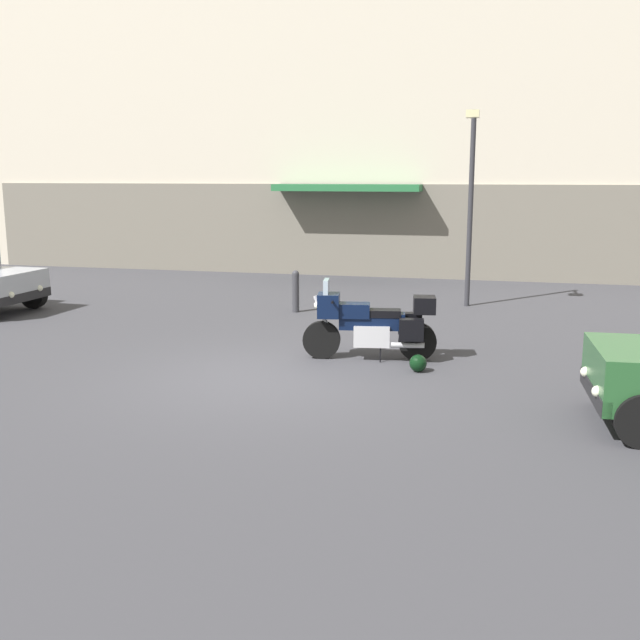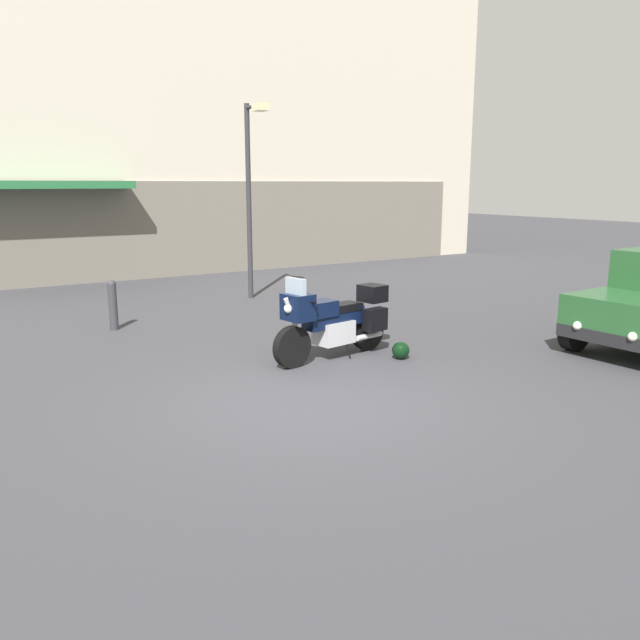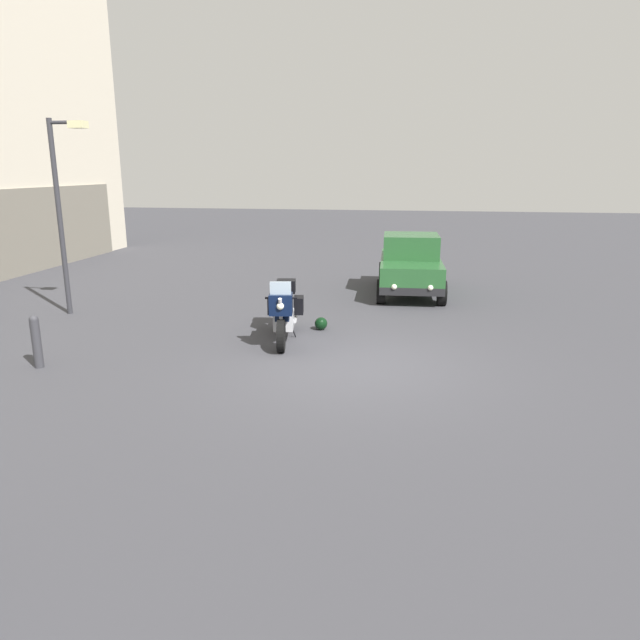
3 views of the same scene
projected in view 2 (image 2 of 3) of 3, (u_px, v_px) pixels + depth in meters
name	position (u px, v px, depth m)	size (l,w,h in m)	color
ground_plane	(311.00, 403.00, 8.15)	(80.00, 80.00, 0.00)	#38383D
building_facade_rear	(65.00, 80.00, 17.78)	(29.13, 3.40, 11.20)	beige
motorcycle	(334.00, 320.00, 10.13)	(2.25, 0.92, 1.36)	black
helmet	(401.00, 350.00, 10.15)	(0.28, 0.28, 0.28)	black
streetlamp_curbside	(251.00, 182.00, 14.92)	(0.28, 0.94, 4.53)	#2D2D33
bollard_curbside	(113.00, 304.00, 12.11)	(0.16, 0.16, 0.96)	#333338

